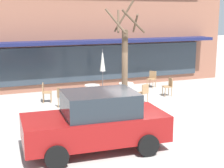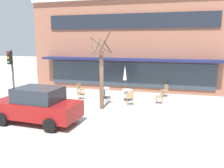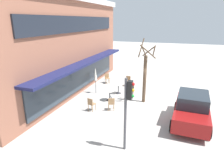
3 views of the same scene
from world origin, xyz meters
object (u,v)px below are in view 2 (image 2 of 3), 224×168
at_px(cafe_chair_3, 80,92).
at_px(parked_sedan, 37,105).
at_px(cafe_chair_1, 130,97).
at_px(cafe_chair_4, 160,96).
at_px(cafe_chair_2, 165,90).
at_px(street_tree, 101,75).
at_px(patio_umbrella_green_folded, 125,73).
at_px(cafe_chair_0, 80,88).
at_px(traffic_light_pole, 11,67).
at_px(cafe_table_near_wall, 104,91).
at_px(cafe_table_streetside, 127,93).

bearing_deg(cafe_chair_3, parked_sedan, -91.21).
relative_size(cafe_chair_1, cafe_chair_4, 1.00).
distance_m(cafe_chair_2, street_tree, 5.52).
xyz_separation_m(patio_umbrella_green_folded, cafe_chair_0, (-3.14, -1.04, -1.10)).
relative_size(cafe_chair_3, traffic_light_pole, 0.26).
bearing_deg(cafe_chair_4, cafe_chair_0, 171.04).
xyz_separation_m(cafe_chair_4, street_tree, (-3.23, -2.03, 1.51)).
xyz_separation_m(patio_umbrella_green_folded, parked_sedan, (-2.75, -7.10, -0.75)).
height_order(cafe_chair_3, street_tree, street_tree).
xyz_separation_m(parked_sedan, street_tree, (2.25, 3.11, 1.15)).
bearing_deg(cafe_chair_0, cafe_chair_1, -23.23).
bearing_deg(cafe_chair_3, cafe_table_near_wall, 23.25).
distance_m(cafe_table_near_wall, traffic_light_pole, 6.16).
height_order(cafe_chair_2, parked_sedan, parked_sedan).
xyz_separation_m(cafe_table_streetside, patio_umbrella_green_folded, (-0.56, 1.74, 1.11)).
height_order(cafe_chair_0, cafe_chair_4, same).
height_order(cafe_table_streetside, street_tree, street_tree).
xyz_separation_m(cafe_chair_1, street_tree, (-1.45, -1.20, 1.51)).
height_order(patio_umbrella_green_folded, cafe_chair_2, patio_umbrella_green_folded).
bearing_deg(cafe_chair_0, cafe_table_near_wall, -14.55).
relative_size(patio_umbrella_green_folded, cafe_chair_2, 2.47).
height_order(cafe_chair_0, cafe_chair_1, same).
bearing_deg(cafe_table_streetside, cafe_chair_2, 37.92).
relative_size(cafe_table_streetside, cafe_chair_3, 0.85).
bearing_deg(cafe_chair_1, patio_umbrella_green_folded, 108.82).
relative_size(cafe_chair_3, cafe_chair_4, 1.00).
xyz_separation_m(cafe_table_streetside, cafe_chair_4, (2.17, -0.23, 0.01)).
height_order(cafe_chair_1, cafe_chair_4, same).
bearing_deg(street_tree, cafe_chair_4, 32.16).
relative_size(cafe_chair_2, traffic_light_pole, 0.26).
distance_m(cafe_table_streetside, cafe_chair_2, 2.97).
height_order(cafe_table_near_wall, cafe_chair_1, cafe_chair_1).
bearing_deg(cafe_table_near_wall, parked_sedan, -106.79).
relative_size(cafe_chair_4, traffic_light_pole, 0.26).
relative_size(cafe_table_near_wall, traffic_light_pole, 0.22).
xyz_separation_m(cafe_chair_2, parked_sedan, (-5.65, -7.19, 0.35)).
xyz_separation_m(cafe_table_streetside, street_tree, (-1.06, -2.26, 1.52)).
distance_m(cafe_chair_2, cafe_chair_3, 6.02).
relative_size(cafe_table_near_wall, street_tree, 0.17).
bearing_deg(cafe_chair_0, street_tree, -48.26).
bearing_deg(street_tree, cafe_chair_1, 39.57).
distance_m(cafe_chair_1, cafe_chair_2, 3.48).
distance_m(cafe_chair_2, cafe_chair_4, 2.06).
bearing_deg(cafe_chair_0, cafe_chair_4, -8.96).
distance_m(cafe_chair_1, cafe_chair_4, 1.96).
relative_size(cafe_table_streetside, cafe_chair_1, 0.85).
distance_m(cafe_chair_0, traffic_light_pole, 4.87).
height_order(patio_umbrella_green_folded, street_tree, street_tree).
distance_m(cafe_table_streetside, cafe_chair_0, 3.76).
height_order(cafe_chair_1, cafe_chair_2, same).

